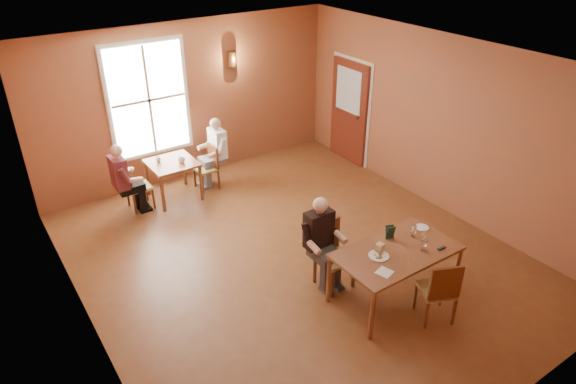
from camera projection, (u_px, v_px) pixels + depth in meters
ground at (295, 257)px, 7.90m from camera, size 6.00×7.00×0.01m
wall_back at (190, 102)px, 9.70m from camera, size 6.00×0.04×3.00m
wall_front at (518, 311)px, 4.64m from camera, size 6.00×0.04×3.00m
wall_left at (75, 237)px, 5.69m from camera, size 0.04×7.00×3.00m
wall_right at (441, 125)px, 8.65m from camera, size 0.04×7.00×3.00m
ceiling at (297, 63)px, 6.45m from camera, size 6.00×7.00×0.04m
window at (149, 100)px, 9.17m from camera, size 1.36×0.10×1.96m
door at (349, 112)px, 10.50m from camera, size 0.12×1.04×2.10m
wall_sconce at (232, 59)px, 9.73m from camera, size 0.16×0.16×0.28m
main_table at (394, 274)px, 6.91m from camera, size 1.64×0.92×0.77m
chair_diner_main at (335, 257)px, 7.08m from camera, size 0.43×0.43×0.96m
diner_main at (337, 248)px, 6.98m from camera, size 0.51×0.51×1.28m
chair_empty at (437, 288)px, 6.52m from camera, size 0.54×0.54×0.93m
plate_food at (379, 255)px, 6.60m from camera, size 0.34×0.34×0.03m
sandwich at (380, 249)px, 6.66m from camera, size 0.11×0.11×0.11m
goblet_a at (414, 231)px, 6.96m from camera, size 0.08×0.08×0.19m
goblet_c at (424, 244)px, 6.67m from camera, size 0.09×0.09×0.20m
menu_stand at (390, 232)px, 6.93m from camera, size 0.13×0.09×0.20m
knife at (409, 262)px, 6.49m from camera, size 0.19×0.13×0.00m
napkin at (384, 272)px, 6.31m from camera, size 0.23×0.23×0.01m
side_plate at (422, 228)px, 7.19m from camera, size 0.19×0.19×0.01m
sunglasses at (442, 248)px, 6.75m from camera, size 0.13×0.04×0.02m
second_table at (174, 180)px, 9.36m from camera, size 0.82×0.82×0.72m
chair_diner_white at (206, 168)px, 9.65m from camera, size 0.37×0.37×0.84m
diner_white at (206, 157)px, 9.56m from camera, size 0.51×0.51×1.27m
chair_diner_maroon at (139, 186)px, 9.01m from camera, size 0.38×0.38×0.86m
diner_maroon at (136, 176)px, 8.89m from camera, size 0.51×0.51×1.27m
cup_a at (182, 160)px, 9.14m from camera, size 0.12×0.12×0.10m
cup_b at (158, 160)px, 9.16m from camera, size 0.09×0.09×0.09m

